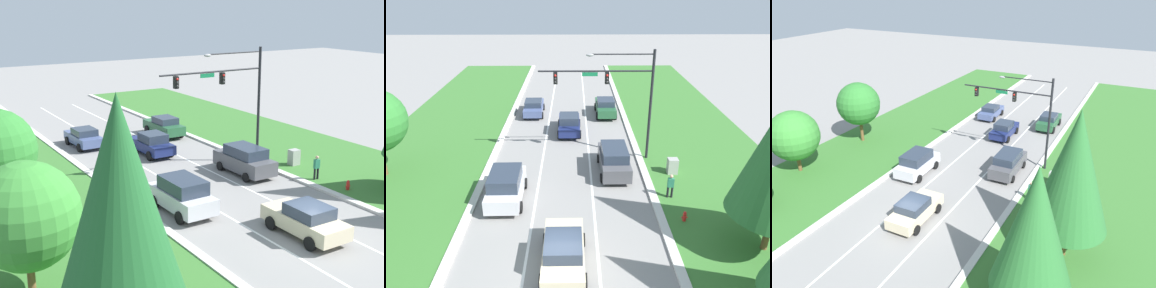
# 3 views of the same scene
# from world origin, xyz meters

# --- Properties ---
(ground_plane) EXTENTS (160.00, 160.00, 0.00)m
(ground_plane) POSITION_xyz_m (0.00, 0.00, 0.00)
(ground_plane) COLOR gray
(curb_strip_right) EXTENTS (0.50, 90.00, 0.15)m
(curb_strip_right) POSITION_xyz_m (5.65, 0.00, 0.07)
(curb_strip_right) COLOR beige
(curb_strip_right) RESTS_ON ground_plane
(curb_strip_left) EXTENTS (0.50, 90.00, 0.15)m
(curb_strip_left) POSITION_xyz_m (-5.65, 0.00, 0.07)
(curb_strip_left) COLOR beige
(curb_strip_left) RESTS_ON ground_plane
(lane_stripe_inner_left) EXTENTS (0.14, 81.00, 0.01)m
(lane_stripe_inner_left) POSITION_xyz_m (-1.80, 0.00, 0.00)
(lane_stripe_inner_left) COLOR white
(lane_stripe_inner_left) RESTS_ON ground_plane
(lane_stripe_inner_right) EXTENTS (0.14, 81.00, 0.01)m
(lane_stripe_inner_right) POSITION_xyz_m (1.80, 0.00, 0.00)
(lane_stripe_inner_right) COLOR white
(lane_stripe_inner_right) RESTS_ON ground_plane
(traffic_signal_mast) EXTENTS (8.17, 0.41, 8.33)m
(traffic_signal_mast) POSITION_xyz_m (3.91, 12.27, 5.54)
(traffic_signal_mast) COLOR black
(traffic_signal_mast) RESTS_ON ground_plane
(slate_blue_sedan) EXTENTS (2.08, 4.34, 1.55)m
(slate_blue_sedan) POSITION_xyz_m (-3.43, 22.52, 0.80)
(slate_blue_sedan) COLOR #475684
(slate_blue_sedan) RESTS_ON ground_plane
(navy_sedan) EXTENTS (2.09, 4.48, 1.74)m
(navy_sedan) POSITION_xyz_m (0.21, 17.60, 0.87)
(navy_sedan) COLOR navy
(navy_sedan) RESTS_ON ground_plane
(graphite_suv) EXTENTS (2.18, 4.78, 1.96)m
(graphite_suv) POSITION_xyz_m (3.46, 10.16, 1.00)
(graphite_suv) COLOR #4C4C51
(graphite_suv) RESTS_ON ground_plane
(silver_suv) EXTENTS (2.27, 4.55, 2.01)m
(silver_suv) POSITION_xyz_m (-3.61, 6.50, 1.03)
(silver_suv) COLOR silver
(silver_suv) RESTS_ON ground_plane
(champagne_sedan) EXTENTS (2.18, 4.64, 1.71)m
(champagne_sedan) POSITION_xyz_m (0.09, 0.59, 0.87)
(champagne_sedan) COLOR beige
(champagne_sedan) RESTS_ON ground_plane
(forest_sedan) EXTENTS (2.03, 4.58, 1.72)m
(forest_sedan) POSITION_xyz_m (3.81, 22.29, 0.89)
(forest_sedan) COLOR #235633
(forest_sedan) RESTS_ON ground_plane
(utility_cabinet) EXTENTS (0.70, 0.60, 1.19)m
(utility_cabinet) POSITION_xyz_m (7.58, 9.79, 0.60)
(utility_cabinet) COLOR #9E9E99
(utility_cabinet) RESTS_ON ground_plane
(pedestrian) EXTENTS (0.40, 0.25, 1.69)m
(pedestrian) POSITION_xyz_m (6.64, 6.59, 0.94)
(pedestrian) COLOR black
(pedestrian) RESTS_ON ground_plane
(fire_hydrant) EXTENTS (0.34, 0.20, 0.70)m
(fire_hydrant) POSITION_xyz_m (6.91, 4.08, 0.34)
(fire_hydrant) COLOR red
(fire_hydrant) RESTS_ON ground_plane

